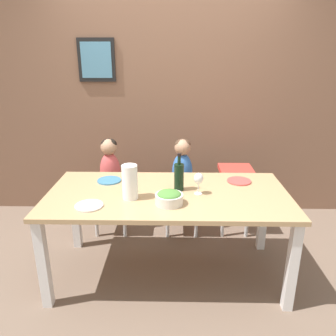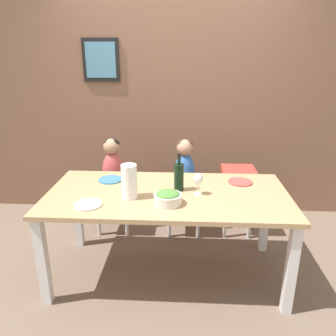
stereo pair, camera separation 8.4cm
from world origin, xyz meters
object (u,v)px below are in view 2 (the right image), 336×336
dinner_plate_back_left (110,180)px  chair_far_left (114,196)px  paper_towel_roll (129,182)px  dinner_plate_back_right (240,182)px  wine_glass_near (198,179)px  chair_far_center (184,197)px  dinner_plate_front_left (88,204)px  salad_bowl_large (168,197)px  person_child_center (185,165)px  person_child_left (113,163)px  wine_bottle (179,176)px  chair_right_highchair (238,184)px

dinner_plate_back_left → chair_far_left: bearing=100.2°
paper_towel_roll → dinner_plate_back_right: paper_towel_roll is taller
wine_glass_near → dinner_plate_back_left: size_ratio=0.85×
wine_glass_near → dinner_plate_back_right: bearing=35.4°
dinner_plate_back_left → chair_far_center: bearing=37.9°
chair_far_center → dinner_plate_front_left: (-0.69, -0.98, 0.37)m
chair_far_center → paper_towel_roll: bearing=-116.0°
salad_bowl_large → person_child_center: bearing=82.9°
person_child_left → dinner_plate_back_left: size_ratio=2.66×
person_child_center → salad_bowl_large: 0.94m
chair_far_center → person_child_center: size_ratio=0.84×
paper_towel_roll → person_child_left: bearing=110.6°
chair_far_center → dinner_plate_back_right: bearing=-45.8°
person_child_center → wine_bottle: wine_bottle is taller
salad_bowl_large → dinner_plate_back_left: 0.68m
person_child_center → paper_towel_roll: 0.94m
dinner_plate_back_right → person_child_left: bearing=157.8°
chair_far_left → dinner_plate_back_right: size_ratio=2.25×
chair_right_highchair → wine_glass_near: size_ratio=4.05×
wine_bottle → dinner_plate_front_left: wine_bottle is taller
wine_glass_near → chair_far_center: bearing=98.1°
chair_right_highchair → paper_towel_roll: bearing=-138.5°
wine_bottle → wine_glass_near: (0.15, -0.07, 0.01)m
chair_far_left → person_child_left: person_child_left is taller
chair_far_left → dinner_plate_back_right: bearing=-22.1°
chair_far_center → salad_bowl_large: 1.02m
wine_bottle → dinner_plate_back_right: 0.56m
paper_towel_roll → chair_right_highchair: bearing=41.5°
wine_glass_near → dinner_plate_back_left: bearing=161.3°
person_child_left → wine_glass_near: bearing=-41.9°
paper_towel_roll → wine_bottle: bearing=24.4°
person_child_center → wine_glass_near: person_child_center is taller
chair_far_center → salad_bowl_large: (-0.12, -0.93, 0.42)m
person_child_left → dinner_plate_back_right: 1.29m
chair_right_highchair → wine_glass_near: (-0.43, -0.74, 0.33)m
person_child_left → person_child_center: size_ratio=1.00×
chair_right_highchair → chair_far_left: bearing=180.0°
person_child_left → wine_glass_near: 1.12m
paper_towel_roll → salad_bowl_large: paper_towel_roll is taller
person_child_center → wine_glass_near: bearing=-81.9°
paper_towel_roll → dinner_plate_back_right: size_ratio=1.30×
wine_bottle → salad_bowl_large: size_ratio=1.49×
salad_bowl_large → dinner_plate_back_right: (0.59, 0.44, -0.04)m
person_child_center → paper_towel_roll: (-0.41, -0.84, 0.15)m
dinner_plate_front_left → dinner_plate_back_left: bearing=84.0°
chair_right_highchair → dinner_plate_back_left: (-1.17, -0.49, 0.21)m
chair_far_center → paper_towel_roll: size_ratio=1.73×
paper_towel_roll → salad_bowl_large: (0.29, -0.09, -0.08)m
wine_glass_near → salad_bowl_large: 0.30m
dinner_plate_back_left → dinner_plate_back_right: same height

